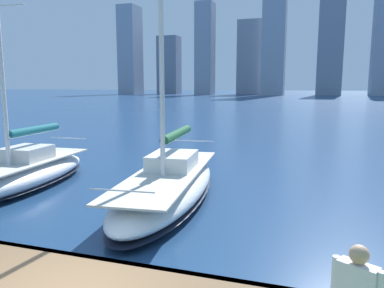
# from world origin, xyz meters

# --- Properties ---
(city_skyline) EXTENTS (166.48, 25.34, 51.82)m
(city_skyline) POSITION_xyz_m (-11.01, -160.93, 19.64)
(city_skyline) COLOR #939DAC
(city_skyline) RESTS_ON ground
(sailboat_forest) EXTENTS (3.55, 9.46, 12.98)m
(sailboat_forest) POSITION_xyz_m (0.90, -7.10, 0.66)
(sailboat_forest) COLOR white
(sailboat_forest) RESTS_ON ground
(sailboat_teal) EXTENTS (3.06, 7.99, 10.82)m
(sailboat_teal) POSITION_xyz_m (7.21, -6.91, 0.63)
(sailboat_teal) COLOR white
(sailboat_teal) RESTS_ON ground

